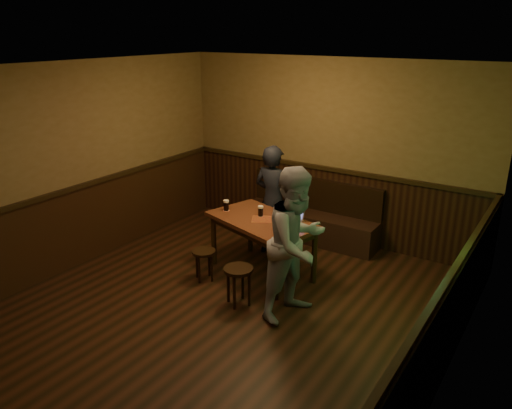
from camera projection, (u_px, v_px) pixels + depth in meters
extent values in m
cube|color=black|center=(212.00, 320.00, 5.78)|extent=(5.00, 6.00, 0.02)
cube|color=beige|center=(203.00, 69.00, 4.83)|extent=(5.00, 6.00, 0.02)
cube|color=olive|center=(330.00, 151.00, 7.68)|extent=(5.00, 0.02, 2.80)
cube|color=olive|center=(59.00, 171.00, 6.60)|extent=(0.02, 6.00, 2.80)
cube|color=olive|center=(453.00, 264.00, 4.01)|extent=(0.02, 6.00, 2.80)
cube|color=black|center=(327.00, 203.00, 7.94)|extent=(4.98, 0.04, 1.10)
cube|color=black|center=(69.00, 231.00, 6.87)|extent=(0.04, 5.98, 1.10)
cube|color=black|center=(437.00, 352.00, 4.31)|extent=(0.04, 5.98, 1.10)
cube|color=black|center=(328.00, 169.00, 7.72)|extent=(4.98, 0.06, 0.06)
cube|color=black|center=(65.00, 191.00, 6.66)|extent=(0.06, 5.98, 0.06)
cube|color=black|center=(441.00, 291.00, 4.13)|extent=(0.06, 5.98, 0.06)
cube|color=black|center=(309.00, 226.00, 7.91)|extent=(2.20, 0.50, 0.45)
cube|color=black|center=(316.00, 194.00, 7.91)|extent=(2.20, 0.10, 0.50)
cube|color=#532517|center=(262.00, 221.00, 6.63)|extent=(1.65, 1.22, 0.05)
cube|color=black|center=(262.00, 227.00, 6.66)|extent=(1.49, 1.07, 0.08)
cube|color=maroon|center=(262.00, 219.00, 6.62)|extent=(0.37, 0.37, 0.00)
cylinder|color=black|center=(214.00, 240.00, 7.03)|extent=(0.07, 0.07, 0.74)
cylinder|color=black|center=(250.00, 228.00, 7.44)|extent=(0.07, 0.07, 0.74)
cylinder|color=black|center=(276.00, 272.00, 6.09)|extent=(0.07, 0.07, 0.74)
cylinder|color=black|center=(314.00, 257.00, 6.50)|extent=(0.07, 0.07, 0.74)
cylinder|color=black|center=(204.00, 252.00, 6.57)|extent=(0.34, 0.34, 0.04)
cylinder|color=black|center=(212.00, 267.00, 6.58)|extent=(0.03, 0.03, 0.40)
cylinder|color=black|center=(209.00, 262.00, 6.73)|extent=(0.03, 0.03, 0.40)
cylinder|color=black|center=(197.00, 264.00, 6.69)|extent=(0.03, 0.03, 0.40)
cylinder|color=black|center=(199.00, 269.00, 6.53)|extent=(0.03, 0.03, 0.40)
cylinder|color=black|center=(238.00, 270.00, 5.96)|extent=(0.43, 0.43, 0.04)
cylinder|color=black|center=(249.00, 289.00, 5.99)|extent=(0.04, 0.04, 0.46)
cylinder|color=black|center=(243.00, 282.00, 6.16)|extent=(0.04, 0.04, 0.46)
cylinder|color=black|center=(228.00, 285.00, 6.08)|extent=(0.04, 0.04, 0.46)
cylinder|color=black|center=(234.00, 292.00, 5.91)|extent=(0.04, 0.04, 0.46)
cylinder|color=#B33216|center=(226.00, 210.00, 6.93)|extent=(0.10, 0.10, 0.00)
cylinder|color=silver|center=(226.00, 210.00, 6.93)|extent=(0.08, 0.08, 0.00)
cylinder|color=black|center=(226.00, 206.00, 6.91)|extent=(0.07, 0.07, 0.12)
cylinder|color=beige|center=(226.00, 201.00, 6.89)|extent=(0.08, 0.08, 0.03)
cylinder|color=#B33216|center=(261.00, 216.00, 6.73)|extent=(0.10, 0.10, 0.00)
cylinder|color=silver|center=(261.00, 216.00, 6.73)|extent=(0.08, 0.08, 0.00)
cylinder|color=black|center=(261.00, 212.00, 6.71)|extent=(0.07, 0.07, 0.11)
cylinder|color=beige|center=(261.00, 207.00, 6.68)|extent=(0.07, 0.07, 0.03)
cylinder|color=#B33216|center=(278.00, 231.00, 6.25)|extent=(0.09, 0.09, 0.00)
cylinder|color=silver|center=(278.00, 230.00, 6.25)|extent=(0.08, 0.08, 0.00)
cylinder|color=black|center=(278.00, 226.00, 6.23)|extent=(0.07, 0.07, 0.11)
cylinder|color=beige|center=(278.00, 221.00, 6.20)|extent=(0.07, 0.07, 0.03)
cube|color=silver|center=(289.00, 219.00, 6.60)|extent=(0.42, 0.36, 0.02)
cube|color=#B2B2B7|center=(289.00, 218.00, 6.60)|extent=(0.37, 0.30, 0.00)
cube|color=silver|center=(296.00, 209.00, 6.62)|extent=(0.35, 0.20, 0.23)
cube|color=#585FA4|center=(296.00, 209.00, 6.62)|extent=(0.32, 0.17, 0.20)
cube|color=silver|center=(284.00, 236.00, 6.07)|extent=(0.26, 0.26, 0.00)
imported|color=black|center=(273.00, 201.00, 7.22)|extent=(0.62, 0.43, 1.65)
imported|color=#95959A|center=(297.00, 244.00, 5.62)|extent=(0.85, 1.00, 1.79)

